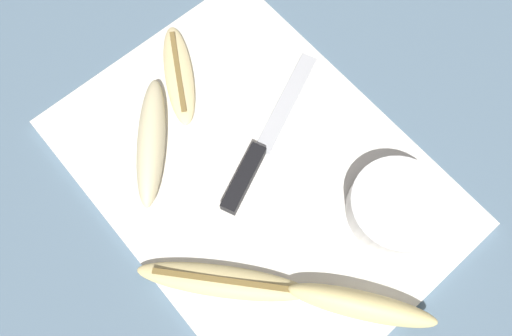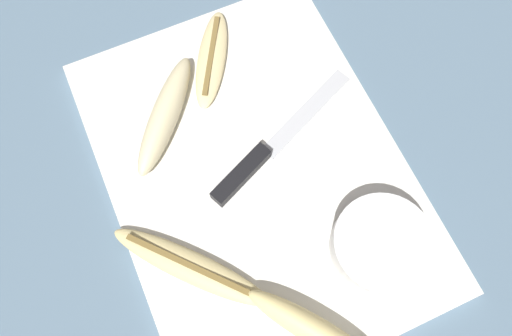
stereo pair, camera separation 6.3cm
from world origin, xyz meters
name	(u,v)px [view 1 (the left image)]	position (x,y,z in m)	size (l,w,h in m)	color
ground_plane	(256,174)	(0.00, 0.00, 0.00)	(4.00, 4.00, 0.00)	slate
cutting_board	(256,172)	(0.00, 0.00, 0.01)	(0.50, 0.37, 0.01)	white
knife	(256,161)	(-0.01, 0.01, 0.02)	(0.12, 0.24, 0.02)	black
banana_ripe_center	(179,74)	(-0.17, 0.01, 0.02)	(0.15, 0.11, 0.02)	beige
banana_golden_short	(362,305)	(0.21, -0.02, 0.03)	(0.16, 0.13, 0.04)	#EDD689
banana_spotted_left	(223,281)	(0.08, -0.12, 0.02)	(0.18, 0.16, 0.02)	#DBC684
banana_cream_curved	(151,141)	(-0.11, -0.08, 0.03)	(0.16, 0.14, 0.04)	beige
prep_bowl	(396,207)	(0.15, 0.09, 0.03)	(0.12, 0.12, 0.04)	white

